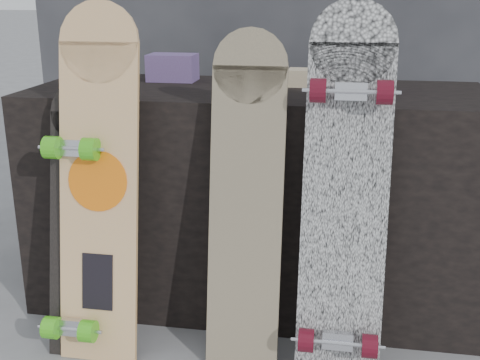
% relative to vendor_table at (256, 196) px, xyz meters
% --- Properties ---
extents(vendor_table, '(1.60, 0.60, 0.80)m').
position_rel_vendor_table_xyz_m(vendor_table, '(0.00, 0.00, 0.00)').
color(vendor_table, black).
rests_on(vendor_table, ground).
extents(merch_box_purple, '(0.18, 0.12, 0.10)m').
position_rel_vendor_table_xyz_m(merch_box_purple, '(-0.34, 0.14, 0.45)').
color(merch_box_purple, '#603872').
rests_on(merch_box_purple, vendor_table).
extents(merch_box_small, '(0.14, 0.14, 0.12)m').
position_rel_vendor_table_xyz_m(merch_box_small, '(0.39, 0.02, 0.46)').
color(merch_box_small, '#603872').
rests_on(merch_box_small, vendor_table).
extents(merch_box_flat, '(0.22, 0.10, 0.06)m').
position_rel_vendor_table_xyz_m(merch_box_flat, '(0.21, 0.10, 0.43)').
color(merch_box_flat, '#D1B78C').
rests_on(merch_box_flat, vendor_table).
extents(longboard_geisha, '(0.25, 0.22, 1.11)m').
position_rel_vendor_table_xyz_m(longboard_geisha, '(-0.43, -0.42, 0.19)').
color(longboard_geisha, '#CEAC8B').
rests_on(longboard_geisha, ground).
extents(longboard_celtic, '(0.22, 0.20, 1.03)m').
position_rel_vendor_table_xyz_m(longboard_celtic, '(0.03, -0.39, 0.15)').
color(longboard_celtic, '#D0BB8E').
rests_on(longboard_celtic, ground).
extents(longboard_cascadia, '(0.25, 0.31, 1.12)m').
position_rel_vendor_table_xyz_m(longboard_cascadia, '(0.32, -0.40, 0.18)').
color(longboard_cascadia, white).
rests_on(longboard_cascadia, ground).
extents(skateboard_dark, '(0.19, 0.27, 0.87)m').
position_rel_vendor_table_xyz_m(skateboard_dark, '(-0.51, -0.44, 0.04)').
color(skateboard_dark, black).
rests_on(skateboard_dark, ground).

